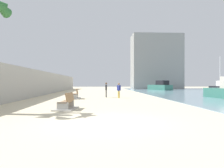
{
  "coord_description": "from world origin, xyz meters",
  "views": [
    {
      "loc": [
        -0.16,
        -8.93,
        1.56
      ],
      "look_at": [
        1.25,
        16.96,
        1.41
      ],
      "focal_mm": 36.14,
      "sensor_mm": 36.0,
      "label": 1
    }
  ],
  "objects_px": {
    "person_walking": "(106,89)",
    "person_standing": "(119,89)",
    "boat_distant": "(160,86)",
    "bench_far": "(75,96)",
    "bench_near": "(66,105)",
    "boat_far_left": "(221,88)"
  },
  "relations": [
    {
      "from": "person_walking",
      "to": "person_standing",
      "type": "xyz_separation_m",
      "value": [
        1.25,
        -1.27,
        -0.03
      ]
    },
    {
      "from": "person_walking",
      "to": "boat_distant",
      "type": "xyz_separation_m",
      "value": [
        11.91,
        22.38,
        -0.13
      ]
    },
    {
      "from": "person_walking",
      "to": "bench_far",
      "type": "bearing_deg",
      "value": -145.74
    },
    {
      "from": "bench_near",
      "to": "boat_far_left",
      "type": "height_order",
      "value": "boat_far_left"
    },
    {
      "from": "boat_distant",
      "to": "person_walking",
      "type": "bearing_deg",
      "value": -118.01
    },
    {
      "from": "person_standing",
      "to": "bench_far",
      "type": "bearing_deg",
      "value": -169.21
    },
    {
      "from": "person_walking",
      "to": "bench_near",
      "type": "bearing_deg",
      "value": -103.69
    },
    {
      "from": "boat_far_left",
      "to": "bench_near",
      "type": "bearing_deg",
      "value": -136.86
    },
    {
      "from": "person_walking",
      "to": "boat_distant",
      "type": "distance_m",
      "value": 25.35
    },
    {
      "from": "bench_far",
      "to": "boat_far_left",
      "type": "height_order",
      "value": "boat_far_left"
    },
    {
      "from": "bench_near",
      "to": "person_walking",
      "type": "height_order",
      "value": "person_walking"
    },
    {
      "from": "boat_distant",
      "to": "boat_far_left",
      "type": "bearing_deg",
      "value": -72.29
    },
    {
      "from": "boat_far_left",
      "to": "boat_distant",
      "type": "xyz_separation_m",
      "value": [
        -4.8,
        15.04,
        0.04
      ]
    },
    {
      "from": "person_standing",
      "to": "boat_distant",
      "type": "xyz_separation_m",
      "value": [
        10.66,
        23.65,
        -0.1
      ]
    },
    {
      "from": "person_walking",
      "to": "boat_far_left",
      "type": "relative_size",
      "value": 0.3
    },
    {
      "from": "person_walking",
      "to": "boat_far_left",
      "type": "bearing_deg",
      "value": 23.72
    },
    {
      "from": "bench_far",
      "to": "boat_far_left",
      "type": "relative_size",
      "value": 0.4
    },
    {
      "from": "boat_far_left",
      "to": "person_standing",
      "type": "bearing_deg",
      "value": -150.89
    },
    {
      "from": "bench_near",
      "to": "person_standing",
      "type": "distance_m",
      "value": 10.29
    },
    {
      "from": "bench_near",
      "to": "boat_distant",
      "type": "height_order",
      "value": "boat_distant"
    },
    {
      "from": "bench_far",
      "to": "boat_distant",
      "type": "distance_m",
      "value": 28.7
    },
    {
      "from": "person_standing",
      "to": "boat_far_left",
      "type": "bearing_deg",
      "value": 29.11
    }
  ]
}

